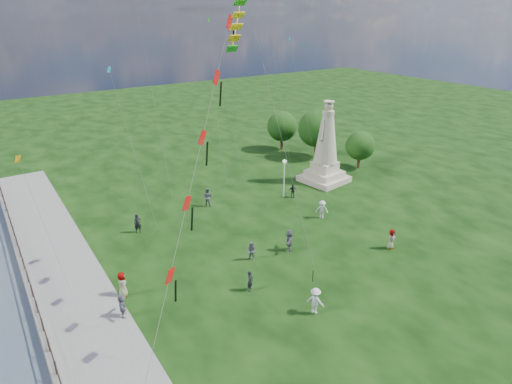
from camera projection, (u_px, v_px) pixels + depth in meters
ground at (493, 164)px, 54.41m from camera, size 106.50×160.00×0.60m
waterfront at (60, 317)px, 26.95m from camera, size 200.00×200.00×1.51m
statue at (326, 152)px, 46.75m from camera, size 4.98×4.98×9.01m
lamppost at (284, 170)px, 42.75m from camera, size 0.38×0.38×4.12m
tree_row at (313, 131)px, 54.73m from camera, size 7.08×14.84×6.22m
person_0 at (250, 281)px, 29.15m from camera, size 0.67×0.62×1.54m
person_1 at (252, 251)px, 32.66m from camera, size 0.77×0.88×1.55m
person_2 at (315, 301)px, 26.92m from camera, size 1.07×1.32×1.82m
person_4 at (391, 239)px, 34.25m from camera, size 0.92×0.68×1.70m
person_5 at (123, 307)px, 26.56m from camera, size 1.06×1.60×1.59m
person_6 at (138, 223)px, 36.73m from camera, size 0.66×0.46×1.74m
person_7 at (207, 197)px, 41.74m from camera, size 1.00×1.06×1.87m
person_8 at (322, 209)px, 39.28m from camera, size 1.21×1.21×1.75m
person_9 at (293, 191)px, 43.65m from camera, size 0.96×0.74×1.46m
person_10 at (122, 285)px, 28.51m from camera, size 0.59×0.92×1.83m
person_11 at (289, 240)px, 33.95m from camera, size 1.61×1.82×1.85m
red_kite_train at (202, 146)px, 23.55m from camera, size 11.03×9.35×17.60m
small_kites at (194, 42)px, 41.40m from camera, size 30.31×19.28×28.56m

